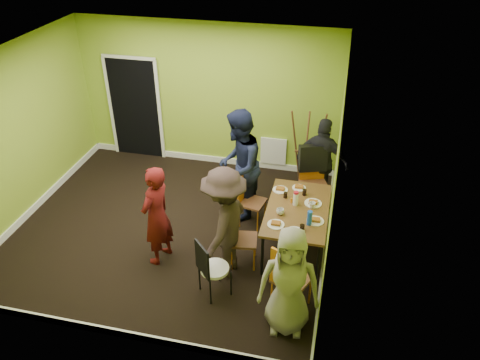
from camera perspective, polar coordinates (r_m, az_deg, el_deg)
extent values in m
plane|color=black|center=(7.83, -8.23, -5.70)|extent=(5.00, 5.00, 0.00)
cube|color=#92B32E|center=(8.98, -3.97, 10.12)|extent=(5.00, 0.04, 2.80)
cube|color=#92B32E|center=(5.41, -17.57, -8.14)|extent=(5.00, 0.04, 2.80)
cube|color=#92B32E|center=(8.27, -25.53, 4.88)|extent=(0.04, 4.50, 2.80)
cube|color=#92B32E|center=(6.62, 11.51, 0.92)|extent=(0.04, 4.50, 2.80)
cube|color=white|center=(6.51, -10.17, 14.12)|extent=(5.00, 4.50, 0.04)
cube|color=black|center=(9.61, -12.64, 8.49)|extent=(1.00, 0.05, 2.04)
cube|color=white|center=(9.12, 4.09, 3.53)|extent=(0.50, 0.04, 0.55)
cylinder|color=black|center=(6.68, 2.73, -9.20)|extent=(0.04, 0.04, 0.71)
cylinder|color=black|center=(6.63, 9.47, -10.08)|extent=(0.04, 0.04, 0.71)
cylinder|color=black|center=(7.76, 4.61, -2.58)|extent=(0.04, 0.04, 0.71)
cylinder|color=black|center=(7.72, 10.35, -3.29)|extent=(0.04, 0.04, 0.71)
cube|color=brown|center=(6.95, 7.03, -3.61)|extent=(0.90, 1.50, 0.04)
cylinder|color=#C96F13|center=(7.87, 0.91, -3.13)|extent=(0.02, 0.02, 0.43)
cylinder|color=#C96F13|center=(7.63, -0.07, -4.41)|extent=(0.02, 0.02, 0.43)
cylinder|color=#C96F13|center=(7.78, 3.09, -3.70)|extent=(0.02, 0.02, 0.43)
cylinder|color=#C96F13|center=(7.53, 2.17, -5.02)|extent=(0.02, 0.02, 0.43)
cube|color=brown|center=(7.58, 1.55, -2.75)|extent=(0.45, 0.45, 0.04)
cube|color=#C96F13|center=(7.49, 0.31, -0.82)|extent=(0.10, 0.36, 0.47)
cylinder|color=#C96F13|center=(7.09, -0.79, -7.76)|extent=(0.02, 0.02, 0.43)
cylinder|color=#C96F13|center=(6.85, -1.02, -9.50)|extent=(0.02, 0.02, 0.43)
cylinder|color=#C96F13|center=(7.07, 1.86, -7.88)|extent=(0.02, 0.02, 0.43)
cylinder|color=#C96F13|center=(6.83, 1.73, -9.64)|extent=(0.02, 0.02, 0.43)
cube|color=brown|center=(6.82, 0.45, -7.32)|extent=(0.44, 0.44, 0.04)
cube|color=#C96F13|center=(6.67, -1.10, -5.53)|extent=(0.08, 0.36, 0.48)
cylinder|color=#C96F13|center=(8.26, 9.87, -1.48)|extent=(0.03, 0.03, 0.50)
cylinder|color=#C96F13|center=(8.17, 7.29, -1.65)|extent=(0.03, 0.03, 0.50)
cylinder|color=#C96F13|center=(7.96, 10.55, -3.00)|extent=(0.03, 0.03, 0.50)
cylinder|color=#C96F13|center=(7.86, 7.88, -3.19)|extent=(0.03, 0.03, 0.50)
cube|color=brown|center=(7.92, 9.05, -0.82)|extent=(0.57, 0.57, 0.04)
cube|color=#C96F13|center=(7.94, 8.87, 1.85)|extent=(0.41, 0.17, 0.56)
cylinder|color=#C96F13|center=(6.32, 3.88, -13.68)|extent=(0.03, 0.03, 0.48)
cylinder|color=#C96F13|center=(6.19, 6.78, -15.10)|extent=(0.03, 0.03, 0.48)
cylinder|color=#C96F13|center=(6.54, 5.71, -11.81)|extent=(0.03, 0.03, 0.48)
cylinder|color=#C96F13|center=(6.42, 8.54, -13.12)|extent=(0.03, 0.03, 0.48)
cube|color=brown|center=(6.19, 6.36, -11.84)|extent=(0.57, 0.57, 0.04)
cube|color=#C96F13|center=(5.86, 5.46, -10.93)|extent=(0.39, 0.20, 0.54)
cylinder|color=black|center=(6.58, -4.95, -11.80)|extent=(0.02, 0.02, 0.42)
cylinder|color=black|center=(6.38, -3.62, -13.51)|extent=(0.02, 0.02, 0.42)
cylinder|color=black|center=(6.68, -2.50, -10.85)|extent=(0.02, 0.02, 0.42)
cylinder|color=black|center=(6.49, -1.10, -12.49)|extent=(0.02, 0.02, 0.42)
cylinder|color=white|center=(6.38, -3.10, -10.75)|extent=(0.39, 0.39, 0.05)
cube|color=black|center=(6.16, -4.63, -9.67)|extent=(0.27, 0.27, 0.47)
cylinder|color=brown|center=(8.50, 6.82, 3.96)|extent=(0.22, 0.36, 1.56)
cylinder|color=brown|center=(8.48, 9.50, 3.65)|extent=(0.22, 0.36, 1.56)
cylinder|color=brown|center=(8.29, 7.99, 3.08)|extent=(0.03, 0.35, 1.52)
cube|color=brown|center=(8.47, 8.10, 3.39)|extent=(0.42, 0.04, 0.04)
cylinder|color=white|center=(7.31, 4.93, -1.19)|extent=(0.24, 0.24, 0.01)
cylinder|color=white|center=(6.59, 4.39, -5.43)|extent=(0.24, 0.24, 0.01)
cylinder|color=white|center=(7.39, 7.21, -0.95)|extent=(0.22, 0.22, 0.01)
cylinder|color=white|center=(6.48, 6.67, -6.34)|extent=(0.25, 0.25, 0.01)
cylinder|color=white|center=(7.07, 8.90, -2.82)|extent=(0.26, 0.26, 0.01)
cylinder|color=white|center=(6.72, 9.16, -4.95)|extent=(0.25, 0.25, 0.01)
cylinder|color=white|center=(6.96, 6.80, -2.34)|extent=(0.08, 0.08, 0.20)
cylinder|color=blue|center=(6.59, 8.48, -4.60)|extent=(0.07, 0.07, 0.22)
cylinder|color=#C96F13|center=(7.04, 6.30, -2.48)|extent=(0.03, 0.03, 0.07)
cylinder|color=black|center=(7.13, 5.55, -1.84)|extent=(0.06, 0.06, 0.09)
cylinder|color=black|center=(7.22, 7.86, -1.49)|extent=(0.06, 0.06, 0.10)
cylinder|color=black|center=(6.51, 7.58, -5.76)|extent=(0.07, 0.07, 0.09)
imported|color=white|center=(6.78, 4.93, -3.85)|extent=(0.11, 0.11, 0.09)
imported|color=white|center=(6.96, 8.79, -3.04)|extent=(0.10, 0.10, 0.09)
imported|color=#4F0D0D|center=(6.78, -10.14, -4.32)|extent=(0.51, 0.65, 1.58)
imported|color=#151B35|center=(7.52, -0.17, 1.71)|extent=(0.72, 0.93, 1.91)
imported|color=#2F231F|center=(6.42, -1.91, -5.36)|extent=(0.81, 1.20, 1.71)
imported|color=black|center=(8.10, 10.00, 2.22)|extent=(0.99, 0.61, 1.57)
imported|color=gray|center=(5.74, 6.00, -12.26)|extent=(0.79, 0.56, 1.53)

